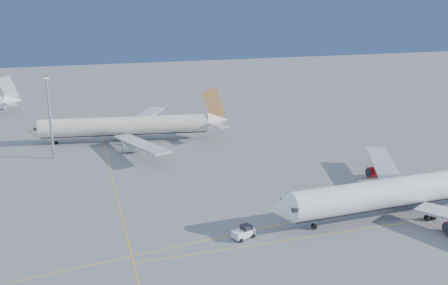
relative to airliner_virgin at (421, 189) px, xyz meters
The scene contains 6 objects.
ground 23.22m from the airliner_virgin, 153.49° to the left, with size 500.00×500.00×0.00m, color slate.
taxiway_lines 38.99m from the airliner_virgin, 154.81° to the left, with size 118.86×140.00×0.02m.
airliner_virgin is the anchor object (origin of this frame).
airliner_etihad 88.11m from the airliner_virgin, 126.16° to the left, with size 62.82×57.55×16.41m.
pushback_tug 39.31m from the airliner_virgin, behind, with size 4.77×3.82×2.41m.
light_mast 96.38m from the airliner_virgin, 140.97° to the left, with size 2.01×2.01×23.25m.
Camera 1 is at (-47.13, -90.96, 43.87)m, focal length 40.00 mm.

